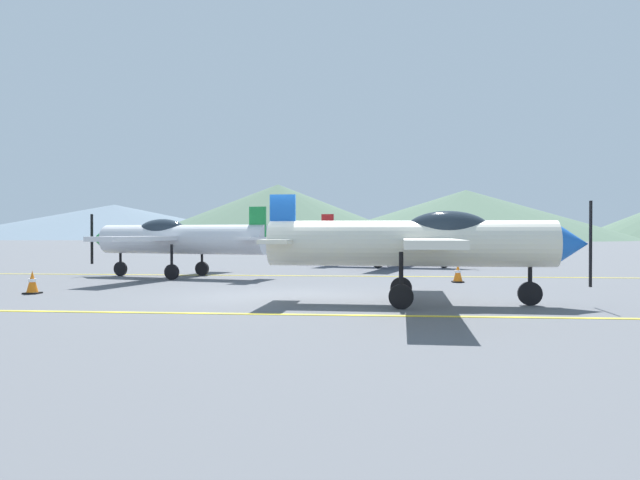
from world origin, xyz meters
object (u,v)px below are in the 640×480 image
airplane_near (422,242)px  airplane_back (363,235)px  airplane_mid (176,238)px  traffic_cone_side (32,282)px  airplane_far (393,237)px  car_sedan (406,244)px  traffic_cone_front (458,273)px

airplane_near → airplane_back: (-2.04, 31.38, 0.00)m
airplane_mid → traffic_cone_side: airplane_mid is taller
airplane_near → airplane_far: (-0.29, 14.31, 0.00)m
airplane_near → traffic_cone_side: 9.80m
airplane_mid → car_sedan: airplane_mid is taller
airplane_near → car_sedan: 23.84m
airplane_near → traffic_cone_front: (1.52, 5.93, -1.06)m
airplane_near → traffic_cone_side: (-9.66, 1.29, -1.06)m
airplane_mid → traffic_cone_front: bearing=-7.7°
car_sedan → traffic_cone_front: (0.79, -17.89, -0.56)m
car_sedan → traffic_cone_side: car_sedan is taller
airplane_back → airplane_near: bearing=-86.3°
traffic_cone_side → traffic_cone_front: bearing=22.6°
airplane_near → traffic_cone_side: bearing=172.4°
airplane_back → traffic_cone_front: (3.56, -25.45, -1.06)m
airplane_near → car_sedan: bearing=88.3°
airplane_mid → airplane_near: bearing=-42.4°
airplane_mid → airplane_back: 24.88m
airplane_near → car_sedan: (0.73, 23.82, -0.51)m
airplane_back → traffic_cone_side: 31.05m
airplane_far → airplane_back: 17.16m
airplane_mid → airplane_back: size_ratio=1.00×
airplane_mid → traffic_cone_side: bearing=-106.6°
airplane_far → car_sedan: size_ratio=1.73×
airplane_back → traffic_cone_front: size_ratio=13.59×
traffic_cone_side → airplane_near: bearing=-7.6°
traffic_cone_side → airplane_back: bearing=75.8°
car_sedan → airplane_far: bearing=-96.1°
airplane_near → airplane_mid: (-7.90, 7.20, 0.00)m
car_sedan → traffic_cone_front: 17.92m
airplane_mid → traffic_cone_front: size_ratio=13.54×
airplane_far → traffic_cone_front: airplane_far is taller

